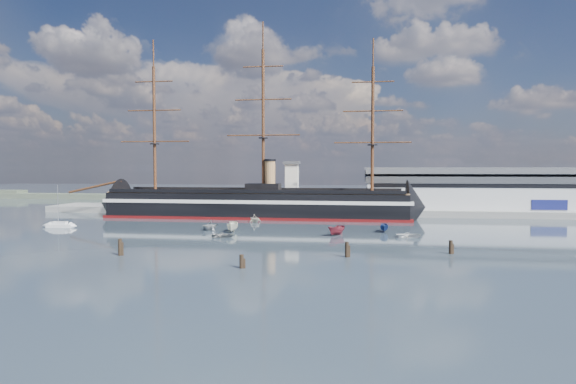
# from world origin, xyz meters

# --- Properties ---
(ground) EXTENTS (600.00, 600.00, 0.00)m
(ground) POSITION_xyz_m (0.00, 40.00, 0.00)
(ground) COLOR #26303D
(ground) RESTS_ON ground
(quay) EXTENTS (180.00, 18.00, 2.00)m
(quay) POSITION_xyz_m (10.00, 76.00, 0.00)
(quay) COLOR slate
(quay) RESTS_ON ground
(warehouse) EXTENTS (63.00, 21.00, 11.60)m
(warehouse) POSITION_xyz_m (58.00, 80.00, 7.98)
(warehouse) COLOR #B7BABC
(warehouse) RESTS_ON ground
(quay_tower) EXTENTS (5.00, 5.00, 15.00)m
(quay_tower) POSITION_xyz_m (3.00, 73.00, 9.75)
(quay_tower) COLOR silver
(quay_tower) RESTS_ON ground
(shoreline) EXTENTS (120.00, 10.00, 4.00)m
(shoreline) POSITION_xyz_m (-139.23, 135.00, 1.45)
(shoreline) COLOR #3F4C38
(shoreline) RESTS_ON ground
(warship) EXTENTS (112.91, 16.66, 53.94)m
(warship) POSITION_xyz_m (-7.59, 60.00, 4.04)
(warship) COLOR black
(warship) RESTS_ON ground
(sailboat) EXTENTS (6.68, 2.00, 10.67)m
(sailboat) POSITION_xyz_m (-49.45, 29.12, 0.68)
(sailboat) COLOR silver
(sailboat) RESTS_ON ground
(motorboat_a) EXTENTS (7.37, 3.30, 2.86)m
(motorboat_a) POSITION_xyz_m (-4.66, 27.25, 0.00)
(motorboat_a) COLOR white
(motorboat_a) RESTS_ON ground
(motorboat_b) EXTENTS (1.53, 3.08, 1.38)m
(motorboat_b) POSITION_xyz_m (-4.47, 18.40, 0.00)
(motorboat_b) COLOR gray
(motorboat_b) RESTS_ON ground
(motorboat_c) EXTENTS (6.86, 5.38, 2.62)m
(motorboat_c) POSITION_xyz_m (19.47, 25.06, 0.00)
(motorboat_c) COLOR maroon
(motorboat_c) RESTS_ON ground
(motorboat_d) EXTENTS (6.56, 6.84, 2.43)m
(motorboat_d) POSITION_xyz_m (-3.86, 47.76, 0.00)
(motorboat_d) COLOR beige
(motorboat_d) RESTS_ON ground
(motorboat_e) EXTENTS (1.42, 3.31, 1.52)m
(motorboat_e) POSITION_xyz_m (34.87, 23.80, 0.00)
(motorboat_e) COLOR silver
(motorboat_e) RESTS_ON ground
(motorboat_f) EXTENTS (5.97, 2.57, 2.33)m
(motorboat_f) POSITION_xyz_m (30.22, 32.13, 0.00)
(motorboat_f) COLOR navy
(motorboat_f) RESTS_ON ground
(motorboat_g) EXTENTS (7.94, 6.81, 2.72)m
(motorboat_g) POSITION_xyz_m (-10.85, 29.62, 0.00)
(motorboat_g) COLOR gray
(motorboat_g) RESTS_ON ground
(piling_near_left) EXTENTS (0.64, 0.64, 3.56)m
(piling_near_left) POSITION_xyz_m (-15.83, -4.80, 0.00)
(piling_near_left) COLOR black
(piling_near_left) RESTS_ON ground
(piling_near_mid) EXTENTS (0.64, 0.64, 2.74)m
(piling_near_mid) POSITION_xyz_m (7.07, -12.01, 0.00)
(piling_near_mid) COLOR black
(piling_near_mid) RESTS_ON ground
(piling_near_right) EXTENTS (0.64, 0.64, 3.26)m
(piling_near_right) POSITION_xyz_m (22.30, -0.84, 0.00)
(piling_near_right) COLOR black
(piling_near_right) RESTS_ON ground
(piling_far_right) EXTENTS (0.64, 0.64, 3.04)m
(piling_far_right) POSITION_xyz_m (40.01, 4.86, 0.00)
(piling_far_right) COLOR black
(piling_far_right) RESTS_ON ground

